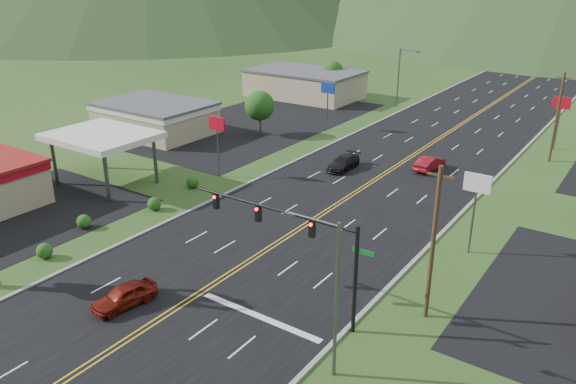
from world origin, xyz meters
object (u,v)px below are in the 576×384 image
Objects in this scene: car_dark_mid at (344,163)px; streetlight_west at (401,74)px; streetlight_east at (331,289)px; car_red_far at (430,164)px; gas_canopy at (102,137)px; car_red_near at (124,296)px; traffic_signal at (298,235)px.

streetlight_west is at bearing 103.34° from car_dark_mid.
streetlight_east reaches higher than car_red_far.
car_dark_mid is (17.64, 17.35, -4.16)m from gas_canopy.
streetlight_east is at bearing -69.14° from streetlight_west.
car_red_far is at bearing 41.30° from gas_canopy.
streetlight_west is (-22.86, 60.00, 0.00)m from streetlight_east.
car_red_near is (-14.12, -1.92, -4.45)m from streetlight_east.
car_red_near is 36.82m from car_red_far.
streetlight_east is 0.90× the size of gas_canopy.
car_red_near is (19.06, -13.92, -4.14)m from gas_canopy.
streetlight_east is 14.92m from car_red_near.
traffic_signal is at bearing -15.70° from gas_canopy.
car_dark_mid is 9.27m from car_red_far.
gas_canopy reaches higher than car_red_near.
gas_canopy is at bearing 164.30° from traffic_signal.
car_dark_mid is (-10.85, 25.35, -4.62)m from traffic_signal.
car_red_far is (-3.04, 30.35, -4.58)m from traffic_signal.
traffic_signal is 6.17m from streetlight_east.
streetlight_west is at bearing 107.67° from car_red_near.
car_dark_mid is (-15.54, 29.35, -4.47)m from streetlight_east.
traffic_signal is 58.88m from streetlight_west.
gas_canopy is (-10.32, -48.00, -0.31)m from streetlight_west.
streetlight_west reaches higher than gas_canopy.
streetlight_east is 33.51m from car_dark_mid.
streetlight_east is 2.10× the size of car_red_near.
streetlight_west reaches higher than car_red_far.
streetlight_west is 1.99× the size of car_red_far.
traffic_signal reaches higher than car_dark_mid.
gas_canopy is at bearing 160.12° from streetlight_east.
streetlight_east is 35.28m from gas_canopy.
streetlight_west reaches higher than car_red_near.
traffic_signal is 30.85m from car_red_far.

